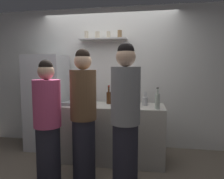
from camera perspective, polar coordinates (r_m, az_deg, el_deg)
ground_plane at (r=3.16m, az=-5.30°, el=-22.05°), size 5.28×5.28×0.00m
back_wall_assembly at (r=4.02m, az=-0.84°, el=3.35°), size 4.80×0.32×2.60m
refrigerator at (r=4.04m, az=-17.30°, el=-3.31°), size 0.67×0.62×1.71m
counter at (r=3.43m, az=-0.00°, el=-11.65°), size 1.64×0.64×0.89m
baking_pan at (r=3.38m, az=-10.44°, el=-3.80°), size 0.34×0.24×0.05m
utensil_holder at (r=3.34m, az=8.99°, el=-3.15°), size 0.09×0.09×0.23m
wine_bottle_pale_glass at (r=3.06m, az=12.29°, el=-3.02°), size 0.07×0.07×0.31m
wine_bottle_amber_glass at (r=3.43m, az=-0.90°, el=-2.11°), size 0.07×0.07×0.30m
wine_bottle_green_glass at (r=3.19m, az=4.20°, el=-2.52°), size 0.08×0.08×0.31m
water_bottle_plastic at (r=3.64m, az=-10.39°, el=-1.90°), size 0.10×0.10×0.23m
person_grey_hoodie at (r=2.45m, az=3.69°, el=-8.15°), size 0.34×0.34×1.77m
person_pink_top at (r=2.77m, az=-17.21°, el=-9.05°), size 0.34×0.34×1.58m
person_brown_jacket at (r=2.76m, az=-7.80°, el=-7.15°), size 0.34×0.34×1.72m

